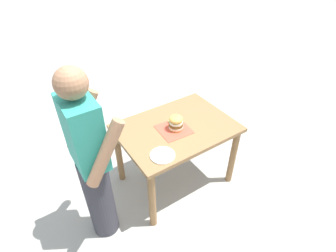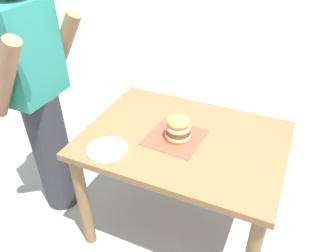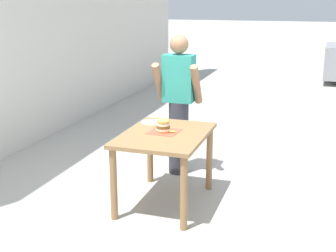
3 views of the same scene
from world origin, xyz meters
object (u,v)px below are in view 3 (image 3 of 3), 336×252
side_plate_with_forks (151,122)px  sandwich (163,125)px  diner_across_table (179,103)px  pickle_spear (172,132)px  patio_table (165,145)px

side_plate_with_forks → sandwich: bearing=-51.8°
diner_across_table → pickle_spear: bearing=-77.7°
side_plate_with_forks → diner_across_table: diner_across_table is taller
patio_table → sandwich: size_ratio=6.11×
pickle_spear → side_plate_with_forks: 0.46m
side_plate_with_forks → pickle_spear: bearing=-43.3°
pickle_spear → side_plate_with_forks: pickle_spear is taller
patio_table → sandwich: 0.21m
sandwich → side_plate_with_forks: sandwich is taller
pickle_spear → patio_table: bearing=-161.2°
patio_table → diner_across_table: 0.95m
pickle_spear → sandwich: bearing=177.5°
sandwich → pickle_spear: sandwich is taller
pickle_spear → diner_across_table: (-0.19, 0.88, 0.10)m
side_plate_with_forks → diner_across_table: (0.14, 0.57, 0.11)m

